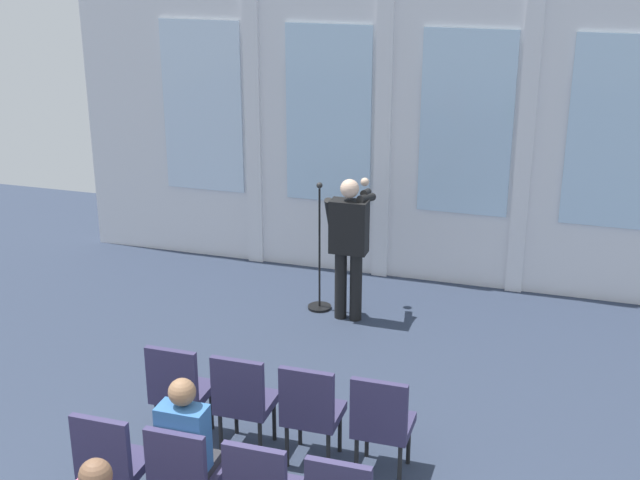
{
  "coord_description": "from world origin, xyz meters",
  "views": [
    {
      "loc": [
        2.24,
        -3.33,
        4.26
      ],
      "look_at": [
        -0.06,
        3.98,
        1.49
      ],
      "focal_mm": 48.61,
      "sensor_mm": 36.0,
      "label": 1
    }
  ],
  "objects_px": {
    "audience_r1_c1": "(188,446)",
    "chair_r1_c1": "(184,473)",
    "speaker": "(349,239)",
    "chair_r0_c2": "(311,408)",
    "mic_stand": "(320,282)",
    "chair_r0_c0": "(179,386)",
    "chair_r0_c1": "(243,397)",
    "chair_r1_c0": "(111,459)",
    "chair_r0_c3": "(382,420)"
  },
  "relations": [
    {
      "from": "mic_stand",
      "to": "chair_r0_c1",
      "type": "distance_m",
      "value": 3.06
    },
    {
      "from": "speaker",
      "to": "chair_r0_c1",
      "type": "bearing_deg",
      "value": -92.19
    },
    {
      "from": "speaker",
      "to": "chair_r1_c1",
      "type": "distance_m",
      "value": 4.06
    },
    {
      "from": "chair_r0_c3",
      "to": "chair_r0_c0",
      "type": "bearing_deg",
      "value": 180.0
    },
    {
      "from": "speaker",
      "to": "mic_stand",
      "type": "distance_m",
      "value": 0.76
    },
    {
      "from": "speaker",
      "to": "chair_r0_c2",
      "type": "distance_m",
      "value": 2.97
    },
    {
      "from": "chair_r0_c0",
      "to": "chair_r1_c0",
      "type": "height_order",
      "value": "same"
    },
    {
      "from": "chair_r0_c2",
      "to": "chair_r1_c1",
      "type": "xyz_separation_m",
      "value": [
        -0.6,
        -1.13,
        0.0
      ]
    },
    {
      "from": "chair_r0_c2",
      "to": "audience_r1_c1",
      "type": "height_order",
      "value": "audience_r1_c1"
    },
    {
      "from": "mic_stand",
      "to": "chair_r1_c1",
      "type": "xyz_separation_m",
      "value": [
        0.28,
        -4.18,
        0.2
      ]
    },
    {
      "from": "mic_stand",
      "to": "chair_r0_c0",
      "type": "xyz_separation_m",
      "value": [
        -0.31,
        -3.05,
        0.2
      ]
    },
    {
      "from": "chair_r0_c0",
      "to": "audience_r1_c1",
      "type": "bearing_deg",
      "value": -60.29
    },
    {
      "from": "chair_r1_c0",
      "to": "audience_r1_c1",
      "type": "relative_size",
      "value": 0.74
    },
    {
      "from": "chair_r0_c3",
      "to": "audience_r1_c1",
      "type": "relative_size",
      "value": 0.74
    },
    {
      "from": "speaker",
      "to": "chair_r0_c2",
      "type": "height_order",
      "value": "speaker"
    },
    {
      "from": "mic_stand",
      "to": "speaker",
      "type": "bearing_deg",
      "value": -20.56
    },
    {
      "from": "chair_r0_c2",
      "to": "chair_r0_c0",
      "type": "bearing_deg",
      "value": 180.0
    },
    {
      "from": "chair_r0_c3",
      "to": "chair_r1_c1",
      "type": "xyz_separation_m",
      "value": [
        -1.2,
        -1.13,
        0.0
      ]
    },
    {
      "from": "chair_r0_c1",
      "to": "chair_r1_c1",
      "type": "xyz_separation_m",
      "value": [
        0.0,
        -1.13,
        0.0
      ]
    },
    {
      "from": "chair_r0_c0",
      "to": "chair_r1_c0",
      "type": "xyz_separation_m",
      "value": [
        0.0,
        -1.13,
        0.0
      ]
    },
    {
      "from": "speaker",
      "to": "mic_stand",
      "type": "xyz_separation_m",
      "value": [
        -0.4,
        0.15,
        -0.63
      ]
    },
    {
      "from": "mic_stand",
      "to": "audience_r1_c1",
      "type": "height_order",
      "value": "mic_stand"
    },
    {
      "from": "chair_r1_c0",
      "to": "chair_r0_c3",
      "type": "bearing_deg",
      "value": 32.24
    },
    {
      "from": "chair_r0_c3",
      "to": "chair_r1_c1",
      "type": "distance_m",
      "value": 1.65
    },
    {
      "from": "speaker",
      "to": "chair_r0_c1",
      "type": "distance_m",
      "value": 2.93
    },
    {
      "from": "mic_stand",
      "to": "chair_r1_c0",
      "type": "height_order",
      "value": "mic_stand"
    },
    {
      "from": "chair_r0_c2",
      "to": "chair_r1_c0",
      "type": "bearing_deg",
      "value": -136.59
    },
    {
      "from": "chair_r0_c0",
      "to": "chair_r0_c2",
      "type": "relative_size",
      "value": 1.0
    },
    {
      "from": "chair_r0_c0",
      "to": "chair_r0_c1",
      "type": "xyz_separation_m",
      "value": [
        0.6,
        0.0,
        0.0
      ]
    },
    {
      "from": "chair_r0_c2",
      "to": "chair_r1_c1",
      "type": "relative_size",
      "value": 1.0
    },
    {
      "from": "speaker",
      "to": "chair_r0_c3",
      "type": "bearing_deg",
      "value": -69.41
    },
    {
      "from": "chair_r0_c2",
      "to": "audience_r1_c1",
      "type": "relative_size",
      "value": 0.74
    },
    {
      "from": "chair_r0_c0",
      "to": "audience_r1_c1",
      "type": "relative_size",
      "value": 0.74
    },
    {
      "from": "chair_r1_c0",
      "to": "chair_r0_c0",
      "type": "bearing_deg",
      "value": 90.0
    },
    {
      "from": "chair_r0_c0",
      "to": "chair_r0_c2",
      "type": "distance_m",
      "value": 1.2
    },
    {
      "from": "chair_r1_c0",
      "to": "mic_stand",
      "type": "bearing_deg",
      "value": 85.69
    },
    {
      "from": "chair_r1_c0",
      "to": "audience_r1_c1",
      "type": "xyz_separation_m",
      "value": [
        0.6,
        0.08,
        0.18
      ]
    },
    {
      "from": "chair_r1_c1",
      "to": "chair_r0_c1",
      "type": "bearing_deg",
      "value": 90.0
    },
    {
      "from": "chair_r0_c1",
      "to": "chair_r0_c3",
      "type": "xyz_separation_m",
      "value": [
        1.2,
        0.0,
        0.0
      ]
    },
    {
      "from": "chair_r0_c3",
      "to": "chair_r1_c1",
      "type": "height_order",
      "value": "same"
    },
    {
      "from": "chair_r0_c0",
      "to": "chair_r0_c2",
      "type": "bearing_deg",
      "value": 0.0
    },
    {
      "from": "audience_r1_c1",
      "to": "speaker",
      "type": "bearing_deg",
      "value": 88.39
    },
    {
      "from": "chair_r0_c0",
      "to": "chair_r0_c2",
      "type": "xyz_separation_m",
      "value": [
        1.2,
        0.0,
        0.0
      ]
    },
    {
      "from": "chair_r0_c0",
      "to": "chair_r1_c0",
      "type": "bearing_deg",
      "value": -90.0
    },
    {
      "from": "chair_r0_c2",
      "to": "chair_r1_c0",
      "type": "distance_m",
      "value": 1.65
    },
    {
      "from": "chair_r0_c0",
      "to": "chair_r0_c1",
      "type": "distance_m",
      "value": 0.6
    },
    {
      "from": "speaker",
      "to": "chair_r1_c1",
      "type": "xyz_separation_m",
      "value": [
        -0.11,
        -4.03,
        -0.43
      ]
    },
    {
      "from": "mic_stand",
      "to": "chair_r1_c0",
      "type": "distance_m",
      "value": 4.2
    },
    {
      "from": "chair_r0_c1",
      "to": "audience_r1_c1",
      "type": "relative_size",
      "value": 0.74
    },
    {
      "from": "audience_r1_c1",
      "to": "chair_r1_c1",
      "type": "bearing_deg",
      "value": -90.0
    }
  ]
}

